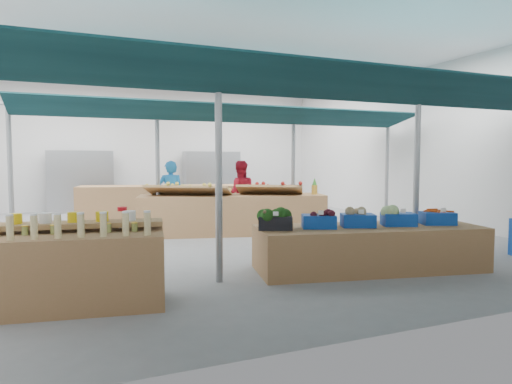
# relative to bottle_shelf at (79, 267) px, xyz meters

# --- Properties ---
(floor) EXTENTS (13.00, 13.00, 0.00)m
(floor) POSITION_rel_bottle_shelf_xyz_m (2.85, 4.39, -0.47)
(floor) COLOR slate
(floor) RESTS_ON ground
(hall) EXTENTS (13.00, 13.00, 13.00)m
(hall) POSITION_rel_bottle_shelf_xyz_m (2.85, 5.83, 2.18)
(hall) COLOR silver
(hall) RESTS_ON ground
(pole_grid) EXTENTS (10.00, 4.60, 3.00)m
(pole_grid) POSITION_rel_bottle_shelf_xyz_m (3.60, 2.64, 1.35)
(pole_grid) COLOR gray
(pole_grid) RESTS_ON floor
(awnings) EXTENTS (9.50, 7.08, 0.30)m
(awnings) POSITION_rel_bottle_shelf_xyz_m (3.60, 2.64, 2.31)
(awnings) COLOR #0A272E
(awnings) RESTS_ON pole_grid
(back_shelving_left) EXTENTS (2.00, 0.50, 2.00)m
(back_shelving_left) POSITION_rel_bottle_shelf_xyz_m (0.35, 10.39, 0.53)
(back_shelving_left) COLOR #B23F33
(back_shelving_left) RESTS_ON floor
(back_shelving_right) EXTENTS (2.00, 0.50, 2.00)m
(back_shelving_right) POSITION_rel_bottle_shelf_xyz_m (4.85, 10.39, 0.53)
(back_shelving_right) COLOR #B23F33
(back_shelving_right) RESTS_ON floor
(bottle_shelf) EXTENTS (2.06, 1.44, 1.14)m
(bottle_shelf) POSITION_rel_bottle_shelf_xyz_m (0.00, 0.00, 0.00)
(bottle_shelf) COLOR olive
(bottle_shelf) RESTS_ON floor
(veg_counter) EXTENTS (3.68, 1.85, 0.68)m
(veg_counter) POSITION_rel_bottle_shelf_xyz_m (4.24, 0.17, -0.12)
(veg_counter) COLOR olive
(veg_counter) RESTS_ON floor
(fruit_counter) EXTENTS (4.37, 2.05, 0.91)m
(fruit_counter) POSITION_rel_bottle_shelf_xyz_m (3.44, 4.25, -0.01)
(fruit_counter) COLOR olive
(fruit_counter) RESTS_ON floor
(far_counter) EXTENTS (5.44, 2.25, 0.96)m
(far_counter) POSITION_rel_bottle_shelf_xyz_m (2.80, 7.84, 0.01)
(far_counter) COLOR olive
(far_counter) RESTS_ON floor
(vendor_left) EXTENTS (0.70, 0.55, 1.70)m
(vendor_left) POSITION_rel_bottle_shelf_xyz_m (2.24, 5.35, 0.38)
(vendor_left) COLOR #1C72BB
(vendor_left) RESTS_ON floor
(vendor_right) EXTENTS (0.96, 0.83, 1.70)m
(vendor_right) POSITION_rel_bottle_shelf_xyz_m (4.04, 5.35, 0.38)
(vendor_right) COLOR maroon
(vendor_right) RESTS_ON floor
(crate_broccoli) EXTENTS (0.60, 0.52, 0.35)m
(crate_broccoli) POSITION_rel_bottle_shelf_xyz_m (2.76, 0.47, 0.38)
(crate_broccoli) COLOR black
(crate_broccoli) RESTS_ON veg_counter
(crate_beets) EXTENTS (0.60, 0.52, 0.29)m
(crate_beets) POSITION_rel_bottle_shelf_xyz_m (3.42, 0.33, 0.35)
(crate_beets) COLOR #0E3EA0
(crate_beets) RESTS_ON veg_counter
(crate_celeriac) EXTENTS (0.60, 0.52, 0.31)m
(crate_celeriac) POSITION_rel_bottle_shelf_xyz_m (4.05, 0.21, 0.36)
(crate_celeriac) COLOR #0E3EA0
(crate_celeriac) RESTS_ON veg_counter
(crate_cabbage) EXTENTS (0.60, 0.52, 0.35)m
(crate_cabbage) POSITION_rel_bottle_shelf_xyz_m (4.71, 0.07, 0.38)
(crate_cabbage) COLOR #0E3EA0
(crate_cabbage) RESTS_ON veg_counter
(crate_carrots) EXTENTS (0.60, 0.52, 0.29)m
(crate_carrots) POSITION_rel_bottle_shelf_xyz_m (5.38, -0.07, 0.33)
(crate_carrots) COLOR #0E3EA0
(crate_carrots) RESTS_ON veg_counter
(sparrow) EXTENTS (0.12, 0.09, 0.11)m
(sparrow) POSITION_rel_bottle_shelf_xyz_m (2.58, 0.38, 0.46)
(sparrow) COLOR brown
(sparrow) RESTS_ON crate_broccoli
(pole_ribbon) EXTENTS (0.12, 0.12, 0.28)m
(pole_ribbon) POSITION_rel_bottle_shelf_xyz_m (0.53, 0.27, 0.61)
(pole_ribbon) COLOR red
(pole_ribbon) RESTS_ON pole_grid
(apple_heap_yellow) EXTENTS (2.00, 1.54, 0.27)m
(apple_heap_yellow) POSITION_rel_bottle_shelf_xyz_m (2.44, 4.41, 0.61)
(apple_heap_yellow) COLOR #997247
(apple_heap_yellow) RESTS_ON fruit_counter
(apple_heap_red) EXTENTS (1.65, 1.34, 0.27)m
(apple_heap_red) POSITION_rel_bottle_shelf_xyz_m (4.25, 3.94, 0.61)
(apple_heap_red) COLOR #997247
(apple_heap_red) RESTS_ON fruit_counter
(pineapple) EXTENTS (0.14, 0.14, 0.39)m
(pineapple) POSITION_rel_bottle_shelf_xyz_m (5.28, 3.67, 0.63)
(pineapple) COLOR #8C6019
(pineapple) RESTS_ON fruit_counter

